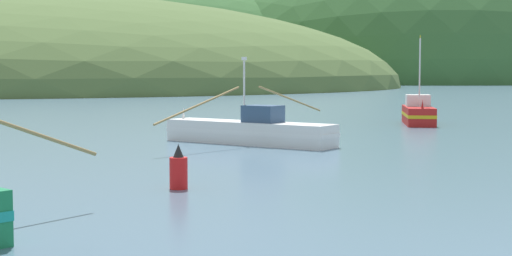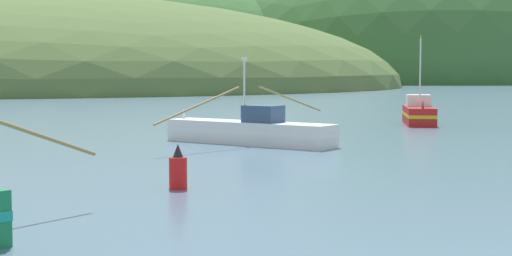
% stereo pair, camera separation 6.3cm
% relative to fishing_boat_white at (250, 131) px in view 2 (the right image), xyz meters
% --- Properties ---
extents(hill_far_left, '(201.52, 161.22, 45.63)m').
position_rel_fishing_boat_white_xyz_m(hill_far_left, '(-20.54, 157.51, -0.79)').
color(hill_far_left, '#516B38').
rests_on(hill_far_left, ground).
extents(hill_far_right, '(128.37, 102.70, 67.20)m').
position_rel_fishing_boat_white_xyz_m(hill_far_right, '(35.63, 222.13, -0.79)').
color(hill_far_right, '#386633').
rests_on(hill_far_right, ground).
extents(hill_mid_right, '(180.26, 144.21, 103.15)m').
position_rel_fishing_boat_white_xyz_m(hill_mid_right, '(127.04, 215.71, -0.79)').
color(hill_mid_right, '#386633').
rests_on(hill_mid_right, ground).
extents(fishing_boat_white, '(13.02, 10.79, 5.19)m').
position_rel_fishing_boat_white_xyz_m(fishing_boat_white, '(0.00, 0.00, 0.00)').
color(fishing_boat_white, white).
rests_on(fishing_boat_white, ground).
extents(fishing_boat_red, '(4.64, 7.27, 7.15)m').
position_rel_fishing_boat_white_xyz_m(fishing_boat_red, '(17.53, 12.43, 0.08)').
color(fishing_boat_red, red).
rests_on(fishing_boat_red, ground).
extents(channel_buoy, '(0.67, 0.67, 1.68)m').
position_rel_fishing_boat_white_xyz_m(channel_buoy, '(-7.16, -16.09, -0.08)').
color(channel_buoy, red).
rests_on(channel_buoy, ground).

